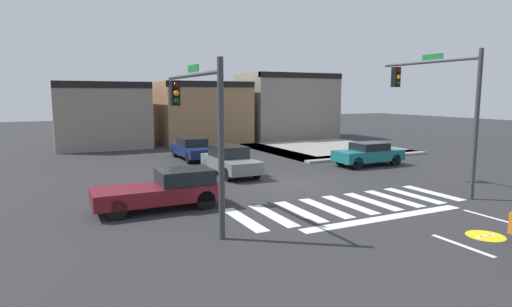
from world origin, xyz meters
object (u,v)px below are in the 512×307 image
object	(u,v)px
car_teal	(368,154)
car_gray	(230,160)
traffic_signal_southwest	(196,111)
car_navy	(193,148)
car_maroon	(165,189)
traffic_signal_southeast	(438,95)

from	to	relation	value
car_teal	car_gray	size ratio (longest dim) A/B	0.93
traffic_signal_southwest	car_navy	world-z (taller)	traffic_signal_southwest
car_gray	car_maroon	bearing A→B (deg)	-42.44
car_teal	traffic_signal_southeast	bearing A→B (deg)	-105.73
car_gray	car_maroon	world-z (taller)	car_gray
traffic_signal_southwest	traffic_signal_southeast	size ratio (longest dim) A/B	0.93
car_navy	traffic_signal_southwest	bearing A→B (deg)	-16.76
traffic_signal_southwest	car_teal	xyz separation A→B (m)	(12.65, 6.13, -2.95)
traffic_signal_southwest	car_gray	bearing A→B (deg)	-30.01
traffic_signal_southeast	car_maroon	xyz separation A→B (m)	(-11.53, 2.12, -3.47)
traffic_signal_southeast	car_teal	size ratio (longest dim) A/B	1.43
traffic_signal_southeast	car_maroon	world-z (taller)	traffic_signal_southeast
traffic_signal_southwest	car_gray	size ratio (longest dim) A/B	1.23
traffic_signal_southwest	car_teal	size ratio (longest dim) A/B	1.33
car_teal	traffic_signal_southwest	bearing A→B (deg)	-154.16
car_teal	car_navy	xyz separation A→B (m)	(-8.68, 7.05, -0.00)
car_navy	traffic_signal_southeast	bearing A→B (deg)	27.18
car_navy	car_maroon	xyz separation A→B (m)	(-4.64, -11.30, 0.00)
traffic_signal_southwest	car_navy	size ratio (longest dim) A/B	1.17
traffic_signal_southwest	car_maroon	world-z (taller)	traffic_signal_southwest
traffic_signal_southeast	car_maroon	distance (m)	12.23
car_navy	car_maroon	world-z (taller)	car_maroon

